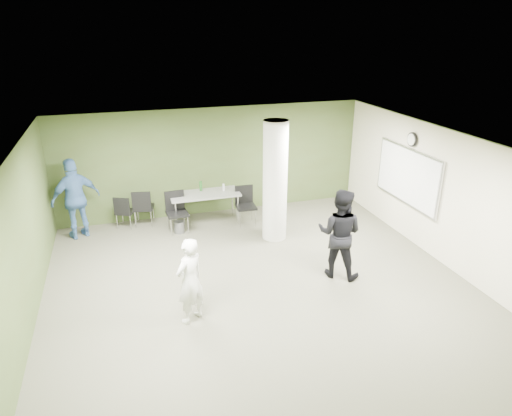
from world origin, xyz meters
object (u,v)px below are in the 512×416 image
object	(u,v)px
folding_table	(205,195)
woman_white	(190,281)
man_blue	(76,199)
chair_back_left	(124,210)
man_black	(340,234)

from	to	relation	value
folding_table	woman_white	size ratio (longest dim) A/B	1.12
folding_table	man_blue	distance (m)	3.01
folding_table	man_blue	world-z (taller)	man_blue
chair_back_left	man_black	world-z (taller)	man_black
man_blue	woman_white	bearing A→B (deg)	92.88
woman_white	folding_table	bearing A→B (deg)	-139.99
man_blue	folding_table	bearing A→B (deg)	154.68
woman_white	man_blue	distance (m)	4.53
woman_white	man_black	xyz separation A→B (m)	(3.07, 0.65, 0.15)
man_black	man_blue	xyz separation A→B (m)	(-5.04, 3.43, 0.05)
chair_back_left	woman_white	bearing A→B (deg)	126.66
chair_back_left	man_blue	distance (m)	1.16
folding_table	man_black	bearing A→B (deg)	-58.10
chair_back_left	man_black	bearing A→B (deg)	162.28
man_black	chair_back_left	bearing A→B (deg)	-2.76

